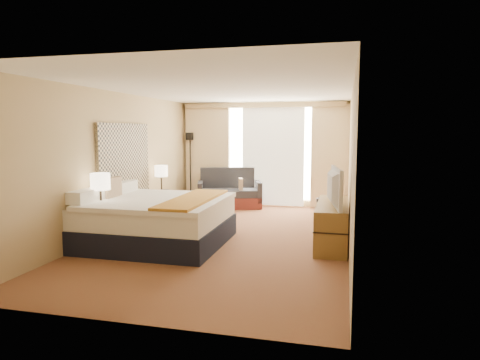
% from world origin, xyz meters
% --- Properties ---
extents(floor, '(4.20, 7.00, 0.02)m').
position_xyz_m(floor, '(0.00, 0.00, 0.00)').
color(floor, '#561D18').
rests_on(floor, ground).
extents(ceiling, '(4.20, 7.00, 0.02)m').
position_xyz_m(ceiling, '(0.00, 0.00, 2.60)').
color(ceiling, white).
rests_on(ceiling, wall_back).
extents(wall_back, '(4.20, 0.02, 2.60)m').
position_xyz_m(wall_back, '(0.00, 3.50, 1.30)').
color(wall_back, tan).
rests_on(wall_back, ground).
extents(wall_front, '(4.20, 0.02, 2.60)m').
position_xyz_m(wall_front, '(0.00, -3.50, 1.30)').
color(wall_front, tan).
rests_on(wall_front, ground).
extents(wall_left, '(0.02, 7.00, 2.60)m').
position_xyz_m(wall_left, '(-2.10, 0.00, 1.30)').
color(wall_left, tan).
rests_on(wall_left, ground).
extents(wall_right, '(0.02, 7.00, 2.60)m').
position_xyz_m(wall_right, '(2.10, 0.00, 1.30)').
color(wall_right, tan).
rests_on(wall_right, ground).
extents(headboard, '(0.06, 1.85, 1.50)m').
position_xyz_m(headboard, '(-2.06, 0.20, 1.28)').
color(headboard, black).
rests_on(headboard, wall_left).
extents(nightstand_left, '(0.45, 0.52, 0.55)m').
position_xyz_m(nightstand_left, '(-1.87, -1.05, 0.28)').
color(nightstand_left, brown).
rests_on(nightstand_left, floor).
extents(nightstand_right, '(0.45, 0.52, 0.55)m').
position_xyz_m(nightstand_right, '(-1.87, 1.45, 0.28)').
color(nightstand_right, brown).
rests_on(nightstand_right, floor).
extents(media_dresser, '(0.50, 1.80, 0.70)m').
position_xyz_m(media_dresser, '(1.83, 0.00, 0.35)').
color(media_dresser, brown).
rests_on(media_dresser, floor).
extents(window, '(2.30, 0.02, 2.30)m').
position_xyz_m(window, '(0.25, 3.47, 1.32)').
color(window, white).
rests_on(window, wall_back).
extents(curtains, '(4.12, 0.19, 2.56)m').
position_xyz_m(curtains, '(-0.00, 3.39, 1.41)').
color(curtains, '#FADEB0').
rests_on(curtains, floor).
extents(bed, '(2.27, 2.07, 1.10)m').
position_xyz_m(bed, '(-1.06, -0.65, 0.40)').
color(bed, black).
rests_on(bed, floor).
extents(loveseat, '(1.73, 1.26, 0.97)m').
position_xyz_m(loveseat, '(-0.77, 3.01, 0.32)').
color(loveseat, maroon).
rests_on(loveseat, floor).
extents(floor_lamp, '(0.23, 0.23, 1.85)m').
position_xyz_m(floor_lamp, '(-1.90, 3.30, 1.30)').
color(floor_lamp, black).
rests_on(floor_lamp, floor).
extents(desk_chair, '(0.50, 0.50, 1.03)m').
position_xyz_m(desk_chair, '(1.73, 1.57, 0.46)').
color(desk_chair, black).
rests_on(desk_chair, floor).
extents(lamp_left, '(0.31, 0.31, 0.66)m').
position_xyz_m(lamp_left, '(-1.83, -1.03, 1.06)').
color(lamp_left, black).
rests_on(lamp_left, nightstand_left).
extents(lamp_right, '(0.28, 0.28, 0.60)m').
position_xyz_m(lamp_right, '(-1.86, 1.40, 1.01)').
color(lamp_right, black).
rests_on(lamp_right, nightstand_right).
extents(tissue_box, '(0.16, 0.16, 0.12)m').
position_xyz_m(tissue_box, '(-1.79, -1.22, 0.61)').
color(tissue_box, '#8DC0DB').
rests_on(tissue_box, nightstand_left).
extents(telephone, '(0.21, 0.19, 0.07)m').
position_xyz_m(telephone, '(-1.78, 1.41, 0.58)').
color(telephone, black).
rests_on(telephone, nightstand_right).
extents(television, '(0.30, 1.09, 0.62)m').
position_xyz_m(television, '(1.78, -0.36, 1.01)').
color(television, black).
rests_on(television, media_dresser).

